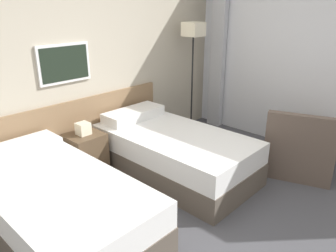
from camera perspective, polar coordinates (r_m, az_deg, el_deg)
The scene contains 7 objects.
ground_plane at distance 3.24m, azimuth 9.00°, elevation -17.22°, with size 16.00×16.00×0.00m, color #47474C.
wall_headboard at distance 4.10m, azimuth -14.79°, elevation 10.60°, with size 10.00×0.10×2.70m.
bed_near_door at distance 3.16m, azimuth -18.71°, elevation -13.10°, with size 1.03×1.93×0.66m.
bed_near_window at distance 3.98m, azimuth 0.91°, elevation -4.57°, with size 1.03×1.93×0.66m.
nightstand at distance 4.03m, azimuth -14.13°, elevation -4.81°, with size 0.40×0.40×0.68m.
floor_lamp at distance 4.94m, azimuth 4.41°, elevation 14.68°, with size 0.26×0.26×1.71m.
armchair at distance 4.36m, azimuth 21.86°, elevation -3.85°, with size 1.01×0.99×0.82m.
Camera 1 is at (-2.16, -1.37, 1.99)m, focal length 35.00 mm.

